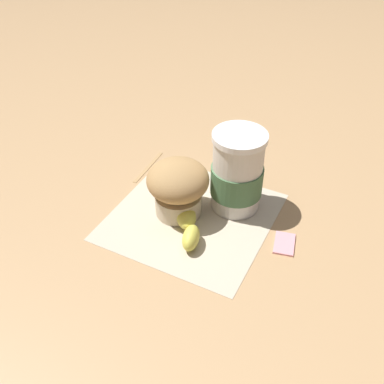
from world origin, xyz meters
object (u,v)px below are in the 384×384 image
Objects in this scene: banana at (184,217)px; muffin at (179,185)px; coffee_cup at (237,174)px; sugar_packet at (284,243)px.

muffin is at bearing -135.47° from banana.
banana is at bearing 44.53° from muffin.
coffee_cup is 1.17× the size of banana.
muffin is at bearing -51.63° from coffee_cup.
muffin reaches higher than sugar_packet.
sugar_packet is (-0.01, 0.19, -0.05)m from muffin.
muffin is at bearing -86.50° from sugar_packet.
banana is 0.17m from sugar_packet.
banana reaches higher than sugar_packet.
muffin is 2.09× the size of sugar_packet.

